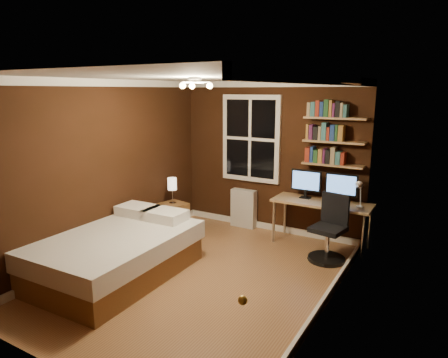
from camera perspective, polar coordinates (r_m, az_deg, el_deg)
The scene contains 24 objects.
floor at distance 5.32m, azimuth -3.15°, elevation -13.67°, with size 4.20×4.20×0.00m, color brown.
wall_back at distance 6.72m, azimuth 6.63°, elevation 3.05°, with size 3.20×0.04×2.50m, color black.
wall_left at distance 5.92m, azimuth -16.35°, elevation 1.34°, with size 0.04×4.20×2.50m, color black.
wall_right at distance 4.25m, azimuth 14.98°, elevation -2.87°, with size 0.04×4.20×2.50m, color black.
ceiling at distance 4.78m, azimuth -3.52°, elevation 14.34°, with size 3.20×4.20×0.02m, color white.
window at distance 6.79m, azimuth 3.85°, elevation 5.77°, with size 1.06×0.06×1.46m, color white.
door at distance 2.96m, azimuth 6.18°, elevation -14.14°, with size 0.03×0.82×2.05m, color black, non-canonical shape.
door_knob at distance 2.75m, azimuth 2.69°, elevation -16.92°, with size 0.06×0.06×0.06m, color #B89037.
ceiling_fixture at distance 4.69m, azimuth -4.20°, elevation 13.14°, with size 0.44×0.44×0.18m, color beige, non-canonical shape.
bookshelf_lower at distance 6.25m, azimuth 15.27°, elevation 1.98°, with size 0.92×0.22×0.03m, color #AD7D54.
books_row_lower at distance 6.23m, azimuth 15.34°, elevation 3.16°, with size 0.54×0.16×0.23m, color maroon, non-canonical shape.
bookshelf_middle at distance 6.20m, azimuth 15.46°, elevation 5.16°, with size 0.92×0.22×0.03m, color #AD7D54.
books_row_middle at distance 6.19m, azimuth 15.53°, elevation 6.36°, with size 0.54×0.16×0.23m, color navy, non-canonical shape.
bookshelf_upper at distance 6.17m, azimuth 15.65°, elevation 8.39°, with size 0.92×0.22×0.03m, color #AD7D54.
books_row_upper at distance 6.16m, azimuth 15.72°, elevation 9.59°, with size 0.60×0.16×0.23m, color #225129, non-canonical shape.
bed at distance 5.42m, azimuth -15.31°, elevation -10.10°, with size 1.54×2.11×0.70m.
nightstand at distance 6.79m, azimuth -7.28°, elevation -5.53°, with size 0.40×0.40×0.51m, color brown.
bedside_lamp at distance 6.66m, azimuth -7.39°, elevation -1.68°, with size 0.15×0.15×0.43m, color beige, non-canonical shape.
radiator at distance 7.00m, azimuth 2.83°, elevation -4.20°, with size 0.44×0.16×0.67m, color silver.
desk at distance 6.25m, azimuth 13.78°, elevation -3.70°, with size 1.48×0.55×0.70m.
monitor_left at distance 6.33m, azimuth 11.62°, elevation -0.72°, with size 0.48×0.12×0.45m, color black, non-canonical shape.
monitor_right at distance 6.18m, azimuth 16.39°, elevation -1.29°, with size 0.48×0.12×0.45m, color black, non-canonical shape.
desk_lamp at distance 5.95m, azimuth 18.80°, elevation -2.03°, with size 0.14×0.32×0.44m, color silver, non-canonical shape.
office_chair at distance 5.84m, azimuth 14.78°, elevation -7.88°, with size 0.52×0.52×0.94m.
Camera 1 is at (2.65, -3.97, 2.35)m, focal length 32.00 mm.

